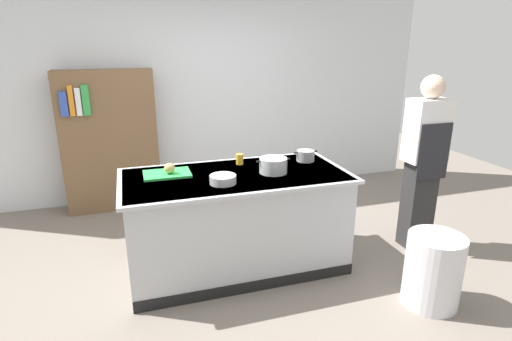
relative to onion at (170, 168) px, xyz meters
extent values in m
plane|color=slate|center=(0.55, -0.14, -0.97)|extent=(10.00, 10.00, 0.00)
cube|color=silver|center=(0.55, 1.96, 0.53)|extent=(6.40, 0.12, 3.00)
cube|color=#B7BABF|center=(0.55, -0.14, -0.52)|extent=(1.90, 0.90, 0.90)
cube|color=#B7BABF|center=(0.55, -0.14, -0.08)|extent=(1.98, 0.98, 0.03)
cube|color=black|center=(0.55, -0.59, -0.92)|extent=(1.90, 0.01, 0.10)
cube|color=green|center=(-0.02, 0.03, -0.06)|extent=(0.40, 0.28, 0.02)
sphere|color=tan|center=(0.00, 0.00, 0.00)|extent=(0.09, 0.09, 0.09)
cylinder|color=#B7BABF|center=(0.88, -0.19, 0.00)|extent=(0.25, 0.25, 0.13)
cube|color=black|center=(0.74, -0.19, 0.05)|extent=(0.04, 0.02, 0.01)
cube|color=black|center=(1.02, -0.19, 0.05)|extent=(0.04, 0.02, 0.01)
cylinder|color=#99999E|center=(1.30, 0.06, -0.01)|extent=(0.17, 0.17, 0.11)
cube|color=black|center=(1.20, 0.06, 0.02)|extent=(0.04, 0.02, 0.01)
cube|color=black|center=(1.40, 0.06, 0.02)|extent=(0.04, 0.02, 0.01)
cylinder|color=#B7BABF|center=(0.39, -0.33, -0.03)|extent=(0.22, 0.22, 0.07)
cylinder|color=yellow|center=(0.67, 0.14, -0.02)|extent=(0.07, 0.07, 0.10)
cylinder|color=silver|center=(1.88, -1.15, -0.67)|extent=(0.44, 0.44, 0.59)
cube|color=#2A2A2A|center=(2.40, -0.28, -0.52)|extent=(0.28, 0.20, 0.90)
cube|color=white|center=(2.40, -0.28, 0.23)|extent=(0.38, 0.24, 0.60)
sphere|color=beige|center=(2.40, -0.28, 0.64)|extent=(0.22, 0.22, 0.22)
cube|color=#232328|center=(2.40, -0.41, 0.05)|extent=(0.34, 0.02, 0.54)
cube|color=brown|center=(-0.54, 1.66, -0.12)|extent=(1.10, 0.28, 1.70)
cube|color=#3351B7|center=(-0.97, 1.50, 0.38)|extent=(0.08, 0.03, 0.27)
cube|color=orange|center=(-0.89, 1.50, 0.41)|extent=(0.05, 0.03, 0.34)
cube|color=white|center=(-0.81, 1.50, 0.40)|extent=(0.06, 0.03, 0.31)
cube|color=green|center=(-0.74, 1.50, 0.41)|extent=(0.08, 0.03, 0.34)
camera|label=1|loc=(-0.29, -3.41, 1.06)|focal=28.56mm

